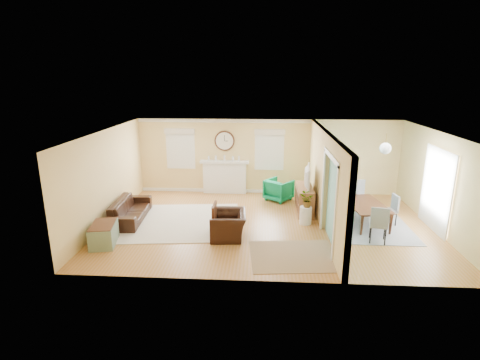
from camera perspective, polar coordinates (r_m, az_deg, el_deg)
name	(u,v)px	position (r m, az deg, el deg)	size (l,w,h in m)	color
floor	(268,225)	(10.57, 4.26, -6.79)	(9.00, 9.00, 0.00)	#A26927
wall_back	(268,157)	(13.06, 4.25, 3.55)	(9.00, 0.02, 2.60)	#DFBB74
wall_front	(271,222)	(7.30, 4.70, -6.32)	(9.00, 0.02, 2.60)	#DFBB74
wall_left	(107,177)	(11.03, -19.66, 0.40)	(0.02, 6.00, 2.60)	#DFBB74
wall_right	(440,183)	(11.17, 28.16, -0.37)	(0.02, 6.00, 2.60)	#DFBB74
ceiling	(270,132)	(9.88, 4.57, 7.29)	(9.00, 6.00, 0.02)	white
partition	(324,176)	(10.54, 12.64, 0.59)	(0.17, 6.00, 2.60)	#DFBB74
fireplace	(225,176)	(13.18, -2.34, 0.54)	(1.70, 0.30, 1.17)	white
wall_clock	(225,141)	(12.99, -2.37, 5.99)	(0.70, 0.07, 0.70)	#4E2413
window_left	(180,146)	(13.26, -9.07, 5.16)	(1.05, 0.13, 1.42)	white
window_right	(269,147)	(12.95, 4.50, 5.05)	(1.05, 0.13, 1.42)	white
french_doors	(437,190)	(11.20, 27.81, -1.35)	(0.06, 1.70, 2.20)	white
pendant	(385,148)	(10.44, 21.27, 4.51)	(0.30, 0.30, 0.55)	gold
rug_cream	(181,222)	(10.86, -9.04, -6.27)	(3.34, 2.90, 0.02)	beige
rug_jute	(294,256)	(8.91, 8.16, -11.34)	(1.99, 1.62, 0.01)	tan
rug_grey	(365,224)	(11.17, 18.49, -6.31)	(2.26, 2.83, 0.01)	gray
sofa	(130,210)	(11.23, -16.41, -4.39)	(2.06, 0.80, 0.60)	black
eames_chair	(228,225)	(9.66, -1.81, -6.85)	(1.02, 0.89, 0.67)	black
green_chair	(279,190)	(12.52, 5.93, -1.49)	(0.76, 0.78, 0.71)	#10693F
trunk	(104,234)	(9.88, -20.05, -7.75)	(0.73, 1.01, 0.53)	gray
credenza	(304,199)	(11.52, 9.76, -2.94)	(0.46, 1.36, 0.80)	olive
tv	(305,177)	(11.31, 9.84, 0.51)	(1.10, 0.14, 0.63)	black
garden_stool	(306,215)	(10.67, 9.96, -5.33)	(0.34, 0.34, 0.50)	white
potted_plant	(306,200)	(10.52, 10.08, -2.99)	(0.38, 0.33, 0.42)	#337F33
dining_table	(366,214)	(11.07, 18.62, -4.90)	(1.70, 0.95, 0.60)	#4E2413
dining_chair_n	(359,194)	(11.94, 17.69, -2.00)	(0.44, 0.44, 0.95)	gray
dining_chair_s	(379,221)	(9.90, 20.40, -5.83)	(0.51, 0.51, 0.96)	gray
dining_chair_w	(345,206)	(10.76, 15.66, -3.79)	(0.51, 0.51, 0.94)	white
dining_chair_e	(389,207)	(11.18, 21.77, -3.89)	(0.43, 0.43, 0.86)	gray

